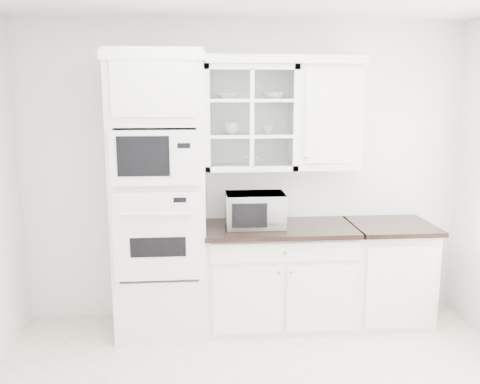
{
  "coord_description": "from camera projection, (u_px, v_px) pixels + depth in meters",
  "views": [
    {
      "loc": [
        -0.41,
        -2.83,
        2.05
      ],
      "look_at": [
        -0.1,
        1.05,
        1.3
      ],
      "focal_mm": 38.0,
      "sensor_mm": 36.0,
      "label": 1
    }
  ],
  "objects": [
    {
      "name": "room_shell",
      "position": [
        263.0,
        137.0,
        3.27
      ],
      "size": [
        4.0,
        3.5,
        2.7
      ],
      "color": "white",
      "rests_on": "ground"
    },
    {
      "name": "oven_column",
      "position": [
        160.0,
        197.0,
        4.29
      ],
      "size": [
        0.76,
        0.68,
        2.4
      ],
      "color": "white",
      "rests_on": "ground"
    },
    {
      "name": "base_cabinet_run",
      "position": [
        279.0,
        275.0,
        4.54
      ],
      "size": [
        1.32,
        0.67,
        0.92
      ],
      "color": "white",
      "rests_on": "ground"
    },
    {
      "name": "extra_base_cabinet",
      "position": [
        387.0,
        272.0,
        4.62
      ],
      "size": [
        0.72,
        0.67,
        0.92
      ],
      "color": "white",
      "rests_on": "ground"
    },
    {
      "name": "upper_cabinet_glass",
      "position": [
        250.0,
        118.0,
        4.39
      ],
      "size": [
        0.8,
        0.33,
        0.9
      ],
      "color": "white",
      "rests_on": "room_shell"
    },
    {
      "name": "upper_cabinet_solid",
      "position": [
        327.0,
        118.0,
        4.44
      ],
      "size": [
        0.55,
        0.33,
        0.9
      ],
      "primitive_type": "cube",
      "color": "white",
      "rests_on": "room_shell"
    },
    {
      "name": "crown_molding",
      "position": [
        238.0,
        60.0,
        4.27
      ],
      "size": [
        2.14,
        0.38,
        0.07
      ],
      "primitive_type": "cube",
      "color": "white",
      "rests_on": "room_shell"
    },
    {
      "name": "countertop_microwave",
      "position": [
        255.0,
        210.0,
        4.4
      ],
      "size": [
        0.51,
        0.42,
        0.29
      ],
      "primitive_type": "imported",
      "rotation": [
        0.0,
        0.0,
        3.14
      ],
      "color": "white",
      "rests_on": "base_cabinet_run"
    },
    {
      "name": "bowl_a",
      "position": [
        228.0,
        96.0,
        4.32
      ],
      "size": [
        0.21,
        0.21,
        0.05
      ],
      "primitive_type": "imported",
      "rotation": [
        0.0,
        0.0,
        0.04
      ],
      "color": "white",
      "rests_on": "upper_cabinet_glass"
    },
    {
      "name": "bowl_b",
      "position": [
        273.0,
        96.0,
        4.36
      ],
      "size": [
        0.23,
        0.23,
        0.06
      ],
      "primitive_type": "imported",
      "rotation": [
        0.0,
        0.0,
        0.28
      ],
      "color": "white",
      "rests_on": "upper_cabinet_glass"
    },
    {
      "name": "cup_a",
      "position": [
        231.0,
        128.0,
        4.38
      ],
      "size": [
        0.16,
        0.16,
        0.1
      ],
      "primitive_type": "imported",
      "rotation": [
        0.0,
        0.0,
        -0.24
      ],
      "color": "white",
      "rests_on": "upper_cabinet_glass"
    },
    {
      "name": "cup_b",
      "position": [
        268.0,
        129.0,
        4.44
      ],
      "size": [
        0.11,
        0.11,
        0.08
      ],
      "primitive_type": "imported",
      "rotation": [
        0.0,
        0.0,
        0.3
      ],
      "color": "white",
      "rests_on": "upper_cabinet_glass"
    }
  ]
}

